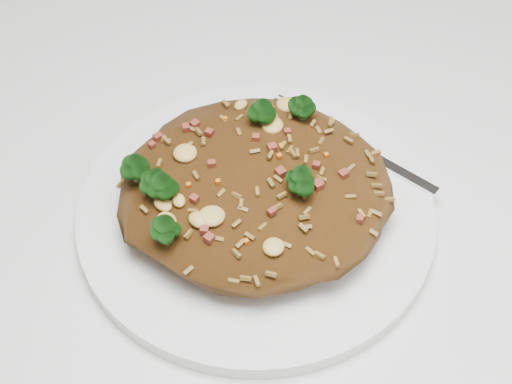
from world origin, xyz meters
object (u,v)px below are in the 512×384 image
dining_table (155,234)px  fork (358,148)px  plate (256,210)px  fried_rice (255,180)px

dining_table → fork: fork is taller
plate → fork: (0.08, 0.06, 0.01)m
dining_table → fried_rice: fried_rice is taller
dining_table → plate: plate is taller
plate → dining_table: bearing=150.0°
plate → fried_rice: fried_rice is taller
plate → fork: bearing=33.3°
dining_table → plate: bearing=-30.0°
fried_rice → dining_table: bearing=149.7°
plate → fork: 0.10m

